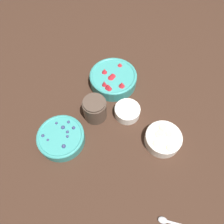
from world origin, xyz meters
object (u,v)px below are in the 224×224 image
bowl_cream (127,111)px  bowl_blueberries (61,137)px  bowl_bananas (163,139)px  bowl_strawberries (113,78)px  jar_chocolate (95,109)px

bowl_cream → bowl_blueberries: bearing=-122.9°
bowl_bananas → bowl_cream: bearing=169.2°
bowl_bananas → bowl_cream: size_ratio=1.32×
bowl_blueberries → bowl_bananas: (0.34, 0.21, 0.00)m
bowl_strawberries → jar_chocolate: bearing=-81.3°
bowl_cream → bowl_strawberries: bearing=141.9°
bowl_strawberries → jar_chocolate: (0.03, -0.19, 0.01)m
bowl_strawberries → bowl_cream: (0.14, -0.11, -0.01)m
bowl_blueberries → jar_chocolate: size_ratio=1.77×
bowl_bananas → jar_chocolate: bearing=-171.9°
bowl_strawberries → bowl_blueberries: bowl_strawberries is taller
bowl_blueberries → bowl_cream: (0.16, 0.25, -0.00)m
bowl_strawberries → bowl_bananas: bearing=-24.2°
bowl_strawberries → bowl_cream: bearing=-38.1°
bowl_strawberries → bowl_bananas: bowl_strawberries is taller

